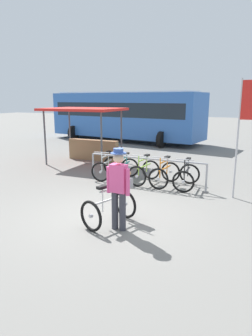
{
  "coord_description": "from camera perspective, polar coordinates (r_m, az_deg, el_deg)",
  "views": [
    {
      "loc": [
        3.17,
        -5.99,
        2.7
      ],
      "look_at": [
        0.13,
        0.85,
        1.0
      ],
      "focal_mm": 32.98,
      "sensor_mm": 36.0,
      "label": 1
    }
  ],
  "objects": [
    {
      "name": "racked_bike_orange",
      "position": [
        9.76,
        7.16,
        -1.12
      ],
      "size": [
        0.75,
        1.15,
        0.97
      ],
      "color": "black",
      "rests_on": "ground"
    },
    {
      "name": "racked_bike_teal",
      "position": [
        10.28,
        -0.24,
        -0.3
      ],
      "size": [
        0.73,
        1.14,
        0.97
      ],
      "color": "black",
      "rests_on": "ground"
    },
    {
      "name": "featured_bicycle",
      "position": [
        6.8,
        -2.4,
        -6.23
      ],
      "size": [
        0.99,
        1.26,
        1.09
      ],
      "color": "black",
      "rests_on": "ground"
    },
    {
      "name": "racked_bike_lime",
      "position": [
        10.0,
        3.37,
        -0.7
      ],
      "size": [
        0.77,
        1.15,
        0.97
      ],
      "color": "black",
      "rests_on": "ground"
    },
    {
      "name": "market_stall",
      "position": [
        13.29,
        -7.03,
        7.09
      ],
      "size": [
        3.12,
        2.32,
        2.3
      ],
      "color": "#4C4C51",
      "rests_on": "ground"
    },
    {
      "name": "ground_plane",
      "position": [
        7.29,
        -3.68,
        -8.96
      ],
      "size": [
        80.0,
        80.0,
        0.0
      ],
      "primitive_type": "plane",
      "color": "slate"
    },
    {
      "name": "bike_rack_rail",
      "position": [
        9.73,
        3.55,
        0.83
      ],
      "size": [
        3.91,
        0.2,
        0.88
      ],
      "color": "#99999E",
      "rests_on": "ground"
    },
    {
      "name": "bus_distant",
      "position": [
        19.81,
        -0.24,
        10.05
      ],
      "size": [
        10.27,
        4.41,
        3.08
      ],
      "color": "#3366B7",
      "rests_on": "ground"
    },
    {
      "name": "banner_flag",
      "position": [
        8.69,
        21.08,
        8.87
      ],
      "size": [
        0.45,
        0.05,
        3.2
      ],
      "color": "#B2B2B7",
      "rests_on": "ground"
    },
    {
      "name": "person_with_featured_bike",
      "position": [
        6.3,
        -1.39,
        -3.35
      ],
      "size": [
        0.53,
        0.32,
        1.72
      ],
      "color": "#383842",
      "rests_on": "ground"
    },
    {
      "name": "racked_bike_black",
      "position": [
        9.57,
        11.13,
        -1.55
      ],
      "size": [
        0.7,
        1.13,
        0.97
      ],
      "color": "black",
      "rests_on": "ground"
    },
    {
      "name": "racked_bike_white",
      "position": [
        10.6,
        -3.63,
        0.08
      ],
      "size": [
        0.75,
        1.14,
        0.97
      ],
      "color": "black",
      "rests_on": "ground"
    }
  ]
}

